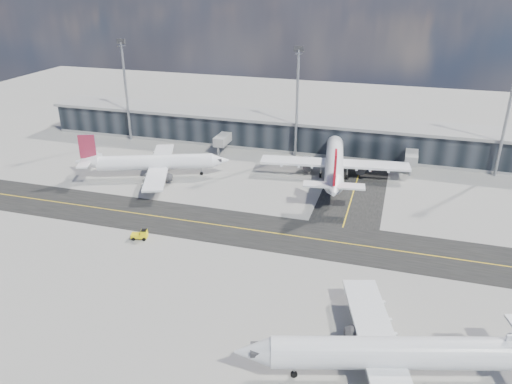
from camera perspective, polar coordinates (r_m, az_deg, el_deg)
ground at (r=93.74m, az=-1.94°, el=-5.35°), size 300.00×300.00×0.00m
taxiway_lanes at (r=101.83m, az=2.07°, el=-2.83°), size 180.00×63.00×0.03m
terminal_concourse at (r=141.23m, az=5.19°, el=6.62°), size 152.00×19.80×8.80m
floodlight_masts at (r=131.66m, az=4.72°, el=10.56°), size 102.50×0.70×28.90m
airliner_af at (r=122.97m, az=-11.69°, el=3.32°), size 35.44×30.65×10.88m
airliner_redtail at (r=120.89m, az=8.96°, el=3.44°), size 36.16×42.27×12.52m
airliner_near at (r=65.10m, az=15.84°, el=-17.32°), size 38.54×33.20×11.60m
baggage_tug at (r=95.52m, az=-13.03°, el=-4.77°), size 3.27×2.19×1.89m
service_van at (r=131.45m, az=5.75°, el=3.72°), size 2.61×5.29×1.44m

